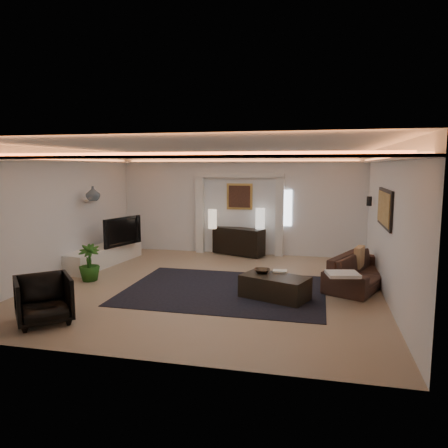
% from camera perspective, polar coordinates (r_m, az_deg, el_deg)
% --- Properties ---
extents(floor, '(7.00, 7.00, 0.00)m').
position_cam_1_polar(floor, '(9.00, -2.11, -8.38)').
color(floor, '#9E846A').
rests_on(floor, ground).
extents(ceiling, '(7.00, 7.00, 0.00)m').
position_cam_1_polar(ceiling, '(8.66, -2.21, 10.39)').
color(ceiling, white).
rests_on(ceiling, ground).
extents(wall_back, '(7.00, 0.00, 7.00)m').
position_cam_1_polar(wall_back, '(12.11, 2.13, 2.78)').
color(wall_back, white).
rests_on(wall_back, ground).
extents(wall_front, '(7.00, 0.00, 7.00)m').
position_cam_1_polar(wall_front, '(5.45, -11.74, -3.57)').
color(wall_front, white).
rests_on(wall_front, ground).
extents(wall_left, '(0.00, 7.00, 7.00)m').
position_cam_1_polar(wall_left, '(10.19, -21.55, 1.30)').
color(wall_left, white).
rests_on(wall_left, ground).
extents(wall_right, '(0.00, 7.00, 7.00)m').
position_cam_1_polar(wall_right, '(8.51, 21.24, 0.13)').
color(wall_right, white).
rests_on(wall_right, ground).
extents(cove_soffit, '(7.00, 7.00, 0.04)m').
position_cam_1_polar(cove_soffit, '(8.65, -2.20, 8.54)').
color(cove_soffit, silver).
rests_on(cove_soffit, ceiling).
extents(daylight_slit, '(0.25, 0.03, 1.00)m').
position_cam_1_polar(daylight_slit, '(11.92, 8.50, 2.14)').
color(daylight_slit, white).
rests_on(daylight_slit, wall_back).
extents(area_rug, '(4.00, 3.00, 0.01)m').
position_cam_1_polar(area_rug, '(8.72, 0.11, -8.87)').
color(area_rug, black).
rests_on(area_rug, ground).
extents(pilaster_left, '(0.22, 0.20, 2.20)m').
position_cam_1_polar(pilaster_left, '(12.31, -3.23, 1.22)').
color(pilaster_left, silver).
rests_on(pilaster_left, ground).
extents(pilaster_right, '(0.22, 0.20, 2.20)m').
position_cam_1_polar(pilaster_right, '(11.89, 7.49, 0.93)').
color(pilaster_right, silver).
rests_on(pilaster_right, ground).
extents(alcove_header, '(2.52, 0.20, 0.12)m').
position_cam_1_polar(alcove_header, '(11.97, 2.06, 6.56)').
color(alcove_header, silver).
rests_on(alcove_header, wall_back).
extents(painting_frame, '(0.74, 0.04, 0.74)m').
position_cam_1_polar(painting_frame, '(12.06, 2.11, 3.72)').
color(painting_frame, tan).
rests_on(painting_frame, wall_back).
extents(painting_canvas, '(0.62, 0.02, 0.62)m').
position_cam_1_polar(painting_canvas, '(12.04, 2.09, 3.71)').
color(painting_canvas, '#4C2D1E').
rests_on(painting_canvas, wall_back).
extents(art_panel_frame, '(0.04, 1.64, 0.74)m').
position_cam_1_polar(art_panel_frame, '(8.78, 20.85, 2.01)').
color(art_panel_frame, black).
rests_on(art_panel_frame, wall_right).
extents(art_panel_gold, '(0.02, 1.50, 0.62)m').
position_cam_1_polar(art_panel_gold, '(8.77, 20.69, 2.01)').
color(art_panel_gold, tan).
rests_on(art_panel_gold, wall_right).
extents(wall_sconce, '(0.12, 0.12, 0.22)m').
position_cam_1_polar(wall_sconce, '(10.65, 18.97, 2.92)').
color(wall_sconce, black).
rests_on(wall_sconce, wall_right).
extents(wall_niche, '(0.10, 0.55, 0.04)m').
position_cam_1_polar(wall_niche, '(11.32, -17.36, 3.10)').
color(wall_niche, silver).
rests_on(wall_niche, wall_left).
extents(console, '(1.56, 0.99, 0.75)m').
position_cam_1_polar(console, '(12.00, 1.97, -2.32)').
color(console, black).
rests_on(console, ground).
extents(lamp_left, '(0.28, 0.28, 0.53)m').
position_cam_1_polar(lamp_left, '(11.82, -1.57, 0.91)').
color(lamp_left, beige).
rests_on(lamp_left, console).
extents(lamp_right, '(0.34, 0.34, 0.57)m').
position_cam_1_polar(lamp_right, '(11.80, 4.90, 0.87)').
color(lamp_right, white).
rests_on(lamp_right, console).
extents(media_ledge, '(0.98, 2.68, 0.49)m').
position_cam_1_polar(media_ledge, '(11.33, -15.92, -4.13)').
color(media_ledge, white).
rests_on(media_ledge, ground).
extents(tv, '(1.27, 0.55, 0.74)m').
position_cam_1_polar(tv, '(11.30, -13.94, -1.03)').
color(tv, black).
rests_on(tv, media_ledge).
extents(figurine, '(0.14, 0.14, 0.33)m').
position_cam_1_polar(figurine, '(12.14, -12.67, -1.24)').
color(figurine, '#392A15').
rests_on(figurine, media_ledge).
extents(ginger_jar, '(0.43, 0.43, 0.35)m').
position_cam_1_polar(ginger_jar, '(10.78, -17.24, 3.94)').
color(ginger_jar, slate).
rests_on(ginger_jar, wall_niche).
extents(plant, '(0.60, 0.60, 0.80)m').
position_cam_1_polar(plant, '(9.79, -17.69, -5.00)').
color(plant, '#215215').
rests_on(plant, ground).
extents(sofa, '(2.41, 1.72, 0.66)m').
position_cam_1_polar(sofa, '(9.44, 18.11, -5.94)').
color(sofa, '#411F14').
rests_on(sofa, ground).
extents(throw_blanket, '(0.65, 0.57, 0.06)m').
position_cam_1_polar(throw_blanket, '(8.08, 15.68, -6.52)').
color(throw_blanket, '#F1E7C7').
rests_on(throw_blanket, sofa).
extents(throw_pillow, '(0.26, 0.48, 0.46)m').
position_cam_1_polar(throw_pillow, '(9.67, 17.75, -4.26)').
color(throw_pillow, tan).
rests_on(throw_pillow, sofa).
extents(coffee_table, '(1.40, 1.08, 0.46)m').
position_cam_1_polar(coffee_table, '(8.22, 6.85, -8.53)').
color(coffee_table, black).
rests_on(coffee_table, ground).
extents(bowl, '(0.35, 0.35, 0.08)m').
position_cam_1_polar(bowl, '(8.36, 5.15, -6.49)').
color(bowl, '#302215').
rests_on(bowl, coffee_table).
extents(magazine, '(0.28, 0.21, 0.03)m').
position_cam_1_polar(magazine, '(8.48, 7.53, -6.49)').
color(magazine, white).
rests_on(magazine, coffee_table).
extents(armchair, '(1.18, 1.18, 0.77)m').
position_cam_1_polar(armchair, '(7.48, -23.11, -9.33)').
color(armchair, black).
rests_on(armchair, ground).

